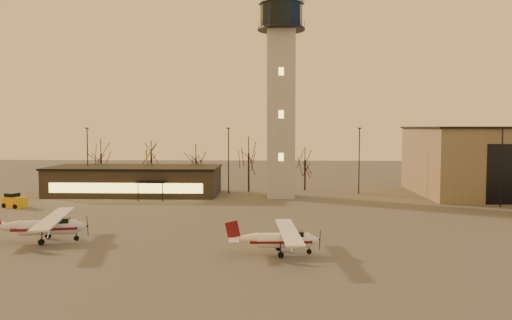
{
  "coord_description": "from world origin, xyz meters",
  "views": [
    {
      "loc": [
        -0.93,
        -42.37,
        10.21
      ],
      "look_at": [
        -2.98,
        13.0,
        6.55
      ],
      "focal_mm": 35.0,
      "sensor_mm": 36.0,
      "label": 1
    }
  ],
  "objects_px": {
    "cessna_front": "(284,243)",
    "service_cart": "(14,202)",
    "terminal": "(135,180)",
    "cessna_rear": "(50,230)",
    "control_tower": "(281,85)"
  },
  "relations": [
    {
      "from": "cessna_front",
      "to": "service_cart",
      "type": "height_order",
      "value": "cessna_front"
    },
    {
      "from": "service_cart",
      "to": "control_tower",
      "type": "bearing_deg",
      "value": 37.66
    },
    {
      "from": "control_tower",
      "to": "cessna_rear",
      "type": "height_order",
      "value": "control_tower"
    },
    {
      "from": "terminal",
      "to": "cessna_rear",
      "type": "xyz_separation_m",
      "value": [
        1.05,
        -31.15,
        -1.08
      ]
    },
    {
      "from": "cessna_rear",
      "to": "service_cart",
      "type": "relative_size",
      "value": 3.51
    },
    {
      "from": "cessna_front",
      "to": "service_cart",
      "type": "relative_size",
      "value": 3.11
    },
    {
      "from": "terminal",
      "to": "cessna_front",
      "type": "bearing_deg",
      "value": -57.84
    },
    {
      "from": "cessna_front",
      "to": "cessna_rear",
      "type": "relative_size",
      "value": 0.89
    },
    {
      "from": "cessna_front",
      "to": "service_cart",
      "type": "distance_m",
      "value": 40.59
    },
    {
      "from": "terminal",
      "to": "control_tower",
      "type": "bearing_deg",
      "value": -5.15
    },
    {
      "from": "cessna_front",
      "to": "service_cart",
      "type": "xyz_separation_m",
      "value": [
        -33.95,
        22.25,
        -0.25
      ]
    },
    {
      "from": "terminal",
      "to": "service_cart",
      "type": "bearing_deg",
      "value": -133.85
    },
    {
      "from": "control_tower",
      "to": "cessna_rear",
      "type": "bearing_deg",
      "value": -125.68
    },
    {
      "from": "terminal",
      "to": "cessna_rear",
      "type": "relative_size",
      "value": 2.22
    },
    {
      "from": "terminal",
      "to": "cessna_front",
      "type": "xyz_separation_m",
      "value": [
        21.89,
        -34.81,
        -1.2
      ]
    }
  ]
}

